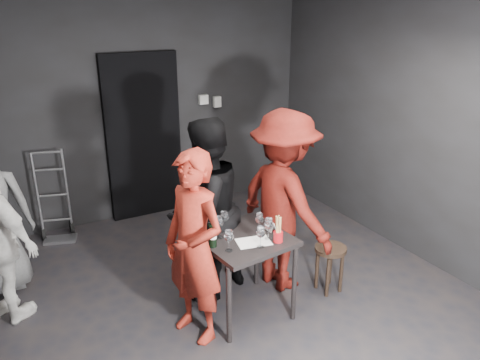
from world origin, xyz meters
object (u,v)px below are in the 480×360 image
man_maroon (285,186)px  woman_black (205,197)px  hand_truck (57,222)px  tasting_table (244,247)px  stool (330,257)px  breadstick_cup (278,229)px  server_red (194,240)px  wine_bottle (213,235)px

man_maroon → woman_black: bearing=63.3°
hand_truck → man_maroon: man_maroon is taller
tasting_table → stool: bearing=-7.4°
stool → breadstick_cup: 0.84m
woman_black → breadstick_cup: (0.37, -0.66, -0.13)m
stool → tasting_table: bearing=172.6°
server_red → breadstick_cup: 0.73m
stool → breadstick_cup: size_ratio=1.85×
hand_truck → server_red: size_ratio=0.62×
breadstick_cup → server_red: bearing=169.3°
stool → breadstick_cup: (-0.67, -0.09, 0.50)m
server_red → woman_black: 0.63m
tasting_table → server_red: size_ratio=0.43×
tasting_table → breadstick_cup: 0.36m
stool → man_maroon: bearing=134.3°
tasting_table → breadstick_cup: size_ratio=2.95×
tasting_table → hand_truck: bearing=118.7°
wine_bottle → server_red: bearing=-163.5°
hand_truck → stool: hand_truck is taller
stool → wine_bottle: wine_bottle is taller
hand_truck → woman_black: bearing=-42.3°
breadstick_cup → woman_black: bearing=119.5°
woman_black → man_maroon: man_maroon is taller
server_red → stool: bearing=68.3°
man_maroon → server_red: bearing=96.6°
tasting_table → man_maroon: 0.71m
server_red → wine_bottle: (0.19, 0.06, -0.02)m
tasting_table → stool: (0.88, -0.11, -0.29)m
tasting_table → stool: 0.94m
hand_truck → breadstick_cup: hand_truck is taller
stool → server_red: size_ratio=0.27×
server_red → woman_black: size_ratio=0.89×
hand_truck → server_red: server_red is taller
hand_truck → stool: size_ratio=2.31×
hand_truck → tasting_table: size_ratio=1.45×
breadstick_cup → tasting_table: bearing=135.3°
man_maroon → hand_truck: bearing=32.1°
server_red → hand_truck: bearing=177.7°
tasting_table → woman_black: woman_black is taller
woman_black → wine_bottle: size_ratio=7.12×
server_red → woman_black: bearing=127.0°
woman_black → breadstick_cup: woman_black is taller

